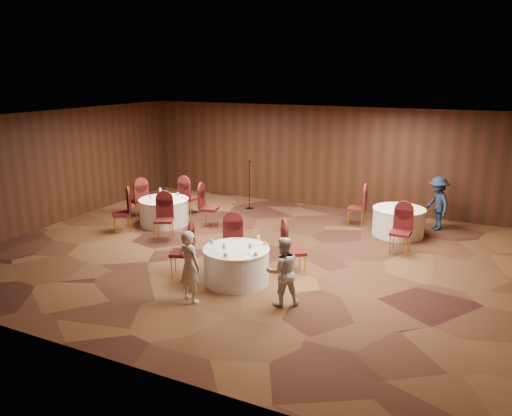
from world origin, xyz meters
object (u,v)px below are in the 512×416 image
at_px(woman_b, 283,271).
at_px(man_c, 437,203).
at_px(table_main, 236,265).
at_px(table_left, 164,211).
at_px(mic_stand, 249,195).
at_px(table_right, 398,222).
at_px(woman_a, 190,266).

relative_size(woman_b, man_c, 0.89).
bearing_deg(woman_b, table_main, -62.07).
relative_size(table_left, mic_stand, 0.91).
relative_size(table_left, woman_b, 1.05).
relative_size(table_main, table_right, 1.00).
bearing_deg(woman_b, woman_a, -17.76).
bearing_deg(table_main, woman_a, -107.61).
bearing_deg(woman_a, table_right, -98.87).
height_order(mic_stand, woman_a, mic_stand).
relative_size(table_right, man_c, 0.92).
height_order(table_left, woman_b, woman_b).
bearing_deg(woman_a, man_c, -101.45).
relative_size(table_right, woman_a, 0.98).
xyz_separation_m(table_right, mic_stand, (-4.76, 0.66, 0.07)).
distance_m(table_main, mic_stand, 5.75).
height_order(table_right, woman_b, woman_b).
xyz_separation_m(mic_stand, woman_b, (3.58, -5.80, 0.22)).
distance_m(table_right, man_c, 1.33).
relative_size(table_left, table_right, 1.02).
distance_m(table_main, woman_b, 1.40).
distance_m(woman_b, man_c, 6.42).
bearing_deg(mic_stand, table_left, -119.43).
height_order(table_left, mic_stand, mic_stand).
bearing_deg(table_main, mic_stand, 113.87).
xyz_separation_m(table_left, mic_stand, (1.44, 2.55, 0.07)).
distance_m(table_main, woman_a, 1.27).
xyz_separation_m(table_right, woman_a, (-2.80, -5.76, 0.33)).
distance_m(table_right, woman_a, 6.42).
xyz_separation_m(mic_stand, man_c, (5.60, 0.29, 0.30)).
relative_size(mic_stand, woman_b, 1.16).
bearing_deg(man_c, table_right, -76.19).
bearing_deg(woman_a, mic_stand, -56.00).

